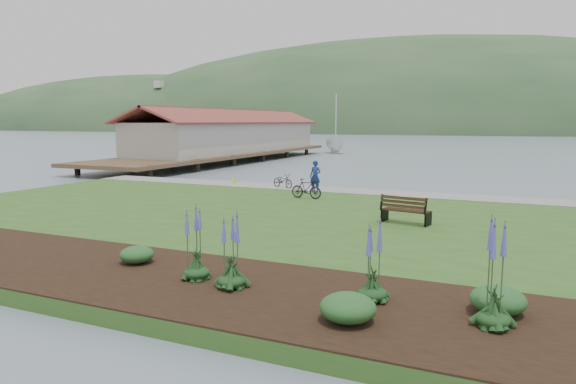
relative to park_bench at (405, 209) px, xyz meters
name	(u,v)px	position (x,y,z in m)	size (l,w,h in m)	color
ground	(310,222)	(-4.07, 0.89, -0.94)	(600.00, 600.00, 0.00)	slate
lawn	(291,226)	(-4.07, -1.11, -0.74)	(34.00, 20.00, 0.40)	#2C521D
shoreline_path	(358,191)	(-4.07, 7.79, -0.52)	(34.00, 2.20, 0.03)	gray
garden_bed	(272,293)	(-1.07, -8.91, -0.52)	(24.00, 4.40, 0.04)	black
far_hillside	(561,134)	(15.93, 170.89, -0.94)	(580.00, 80.00, 38.00)	#2E502D
pier_pavilion	(231,136)	(-24.07, 28.41, 1.70)	(8.00, 36.00, 5.40)	#4C3826
park_bench	(405,209)	(0.00, 0.00, 0.00)	(1.84, 1.02, 1.08)	black
person	(315,174)	(-6.10, 6.67, 0.45)	(0.72, 0.49, 1.97)	navy
bicycle_a	(283,181)	(-8.40, 7.54, -0.13)	(1.55, 0.54, 0.81)	black
bicycle_b	(306,189)	(-5.66, 4.32, -0.05)	(1.60, 0.46, 0.96)	black
sailboat	(335,153)	(-18.23, 45.22, -0.94)	(9.18, 9.34, 24.19)	silver
pannier	(234,181)	(-11.85, 8.02, -0.39)	(0.17, 0.27, 0.29)	yellow
echium_0	(231,259)	(-2.01, -9.01, 0.17)	(0.62, 0.62, 1.80)	#133615
echium_1	(372,268)	(1.07, -8.57, 0.20)	(0.62, 0.62, 1.88)	#133615
echium_2	(495,284)	(3.43, -9.00, 0.32)	(0.62, 0.62, 2.14)	#133615
echium_4	(196,246)	(-3.08, -8.80, 0.30)	(0.62, 0.62, 2.10)	#133615
shrub_0	(137,255)	(-5.32, -8.27, -0.28)	(0.89, 0.89, 0.44)	#1E4C21
shrub_1	(348,308)	(0.95, -9.82, -0.23)	(1.06, 1.06, 0.53)	#1E4C21
shrub_2	(498,300)	(3.47, -8.23, -0.23)	(1.06, 1.06, 0.53)	#1E4C21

